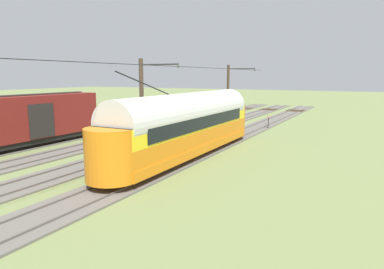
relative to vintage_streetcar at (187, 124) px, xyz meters
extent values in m
plane|color=olive|center=(6.28, -4.00, -2.26)|extent=(220.00, 220.00, 0.00)
cube|color=#666059|center=(0.00, -4.00, -2.21)|extent=(2.80, 80.00, 0.10)
cube|color=#59544C|center=(0.72, -4.00, -2.12)|extent=(0.07, 80.00, 0.08)
cube|color=#59544C|center=(-0.72, -4.00, -2.12)|extent=(0.07, 80.00, 0.08)
cube|color=#47331E|center=(0.00, -36.00, -2.16)|extent=(2.50, 0.24, 0.08)
cube|color=#47331E|center=(0.00, -35.35, -2.16)|extent=(2.50, 0.24, 0.08)
cube|color=#47331E|center=(0.00, -34.70, -2.16)|extent=(2.50, 0.24, 0.08)
cube|color=#47331E|center=(0.00, -34.05, -2.16)|extent=(2.50, 0.24, 0.08)
cube|color=#47331E|center=(0.00, -33.40, -2.16)|extent=(2.50, 0.24, 0.08)
cube|color=#666059|center=(4.19, -4.00, -2.21)|extent=(2.80, 80.00, 0.10)
cube|color=#59544C|center=(4.91, -4.00, -2.12)|extent=(0.07, 80.00, 0.08)
cube|color=#59544C|center=(3.47, -4.00, -2.12)|extent=(0.07, 80.00, 0.08)
cube|color=#47331E|center=(4.19, -36.00, -2.16)|extent=(2.50, 0.24, 0.08)
cube|color=#47331E|center=(4.19, -35.35, -2.16)|extent=(2.50, 0.24, 0.08)
cube|color=#47331E|center=(4.19, -34.70, -2.16)|extent=(2.50, 0.24, 0.08)
cube|color=#47331E|center=(4.19, -34.05, -2.16)|extent=(2.50, 0.24, 0.08)
cube|color=#47331E|center=(4.19, -33.40, -2.16)|extent=(2.50, 0.24, 0.08)
cube|color=#666059|center=(8.38, -4.00, -2.21)|extent=(2.80, 80.00, 0.10)
cube|color=#59544C|center=(9.09, -4.00, -2.12)|extent=(0.07, 80.00, 0.08)
cube|color=#59544C|center=(7.66, -4.00, -2.12)|extent=(0.07, 80.00, 0.08)
cube|color=#47331E|center=(8.38, -36.00, -2.16)|extent=(2.50, 0.24, 0.08)
cube|color=#47331E|center=(8.38, -35.35, -2.16)|extent=(2.50, 0.24, 0.08)
cube|color=#47331E|center=(8.38, -34.70, -2.16)|extent=(2.50, 0.24, 0.08)
cube|color=#47331E|center=(8.38, -34.05, -2.16)|extent=(2.50, 0.24, 0.08)
cube|color=#47331E|center=(8.38, -33.40, -2.16)|extent=(2.50, 0.24, 0.08)
cube|color=#666059|center=(12.56, -4.00, -2.21)|extent=(2.80, 80.00, 0.10)
cube|color=#59544C|center=(13.28, -4.00, -2.12)|extent=(0.07, 80.00, 0.08)
cube|color=#59544C|center=(11.85, -4.00, -2.12)|extent=(0.07, 80.00, 0.08)
cube|color=#47331E|center=(12.56, -36.00, -2.16)|extent=(2.50, 0.24, 0.08)
cube|color=#47331E|center=(12.56, -35.35, -2.16)|extent=(2.50, 0.24, 0.08)
cube|color=#47331E|center=(12.56, -34.70, -2.16)|extent=(2.50, 0.24, 0.08)
cube|color=#47331E|center=(12.56, -34.05, -2.16)|extent=(2.50, 0.24, 0.08)
cube|color=#47331E|center=(12.56, -33.40, -2.16)|extent=(2.50, 0.24, 0.08)
cube|color=orange|center=(0.00, 0.01, -1.56)|extent=(2.65, 15.21, 0.55)
cube|color=orange|center=(0.00, 0.01, -0.81)|extent=(2.55, 15.21, 0.95)
cube|color=yellow|center=(0.00, 0.01, 0.19)|extent=(2.55, 15.21, 1.05)
cylinder|color=silver|center=(0.00, 0.01, 0.72)|extent=(2.65, 14.90, 2.65)
cylinder|color=orange|center=(0.00, -7.55, -0.56)|extent=(2.55, 2.55, 2.55)
cylinder|color=orange|center=(0.00, 7.56, -0.56)|extent=(2.55, 2.55, 2.55)
cube|color=black|center=(0.00, -8.68, 0.45)|extent=(1.63, 0.08, 0.36)
cube|color=black|center=(0.00, -8.72, 0.14)|extent=(1.73, 0.06, 0.80)
cube|color=black|center=(-1.30, 0.01, 0.19)|extent=(0.04, 12.77, 0.80)
cube|color=black|center=(1.29, 0.01, 0.19)|extent=(0.04, 12.77, 0.80)
cylinder|color=silver|center=(0.00, -8.81, -0.81)|extent=(0.24, 0.06, 0.24)
cube|color=gray|center=(0.00, -8.75, -1.73)|extent=(1.94, 0.12, 0.20)
cylinder|color=black|center=(0.00, 4.68, 2.70)|extent=(0.07, 4.81, 1.38)
cylinder|color=black|center=(-0.72, -4.86, -1.70)|extent=(0.10, 0.76, 0.76)
cylinder|color=black|center=(0.72, -4.86, -1.70)|extent=(0.10, 0.76, 0.76)
cylinder|color=black|center=(-0.72, 4.87, -1.70)|extent=(0.10, 0.76, 0.76)
cylinder|color=black|center=(0.72, 4.87, -1.70)|extent=(0.10, 0.76, 0.76)
cube|color=maroon|center=(12.56, 2.44, 0.07)|extent=(2.90, 11.72, 3.20)
cube|color=#332D28|center=(12.56, 2.44, 1.73)|extent=(0.70, 10.55, 0.08)
cube|color=black|center=(12.56, 2.44, -1.73)|extent=(2.70, 11.72, 0.36)
cube|color=black|center=(11.08, 2.44, -0.19)|extent=(0.06, 2.20, 2.56)
cylinder|color=black|center=(11.85, -1.66, -1.66)|extent=(0.10, 0.84, 0.84)
cylinder|color=black|center=(13.28, -1.66, -1.66)|extent=(0.10, 0.84, 0.84)
cylinder|color=#423323|center=(2.84, -14.07, 1.00)|extent=(0.28, 0.28, 6.52)
cylinder|color=#2D2D2D|center=(1.42, -14.07, 3.86)|extent=(2.84, 0.10, 0.10)
sphere|color=#334733|center=(0.00, -14.07, 3.71)|extent=(0.16, 0.16, 0.16)
cylinder|color=#423323|center=(2.84, 1.13, 1.00)|extent=(0.28, 0.28, 6.52)
cylinder|color=#2D2D2D|center=(1.42, 1.13, 3.86)|extent=(2.84, 0.10, 0.10)
sphere|color=#334733|center=(0.00, 1.13, 3.71)|extent=(0.16, 0.16, 0.16)
cylinder|color=black|center=(0.00, 8.73, 3.71)|extent=(0.03, 49.60, 0.03)
cylinder|color=black|center=(1.42, -14.07, 3.86)|extent=(2.84, 0.02, 0.02)
cylinder|color=black|center=(-1.29, -15.00, -1.71)|extent=(0.08, 0.08, 1.10)
cylinder|color=red|center=(-1.29, -15.00, -1.04)|extent=(0.30, 0.30, 0.03)
cylinder|color=#262626|center=(-1.11, -15.00, -1.91)|extent=(0.33, 0.04, 0.54)
cube|color=#47331E|center=(14.90, -10.35, -2.17)|extent=(0.24, 2.40, 0.18)
cube|color=#47331E|center=(15.20, -10.35, -2.17)|extent=(0.24, 2.40, 0.18)
cube|color=#47331E|center=(15.50, -10.35, -2.17)|extent=(0.24, 2.40, 0.18)
cube|color=#47331E|center=(15.20, -10.65, -1.99)|extent=(2.40, 0.24, 0.18)
cube|color=#47331E|center=(15.20, -10.35, -1.99)|extent=(2.40, 0.24, 0.18)
cube|color=#47331E|center=(15.20, -10.05, -1.99)|extent=(2.40, 0.24, 0.18)
cube|color=#47331E|center=(14.90, -10.35, -1.81)|extent=(0.24, 2.40, 0.18)
cube|color=#47331E|center=(15.20, -10.35, -1.81)|extent=(0.24, 2.40, 0.18)
cube|color=#47331E|center=(15.50, -10.35, -1.81)|extent=(0.24, 2.40, 0.18)
camera|label=1|loc=(-11.00, 20.17, 3.15)|focal=32.77mm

